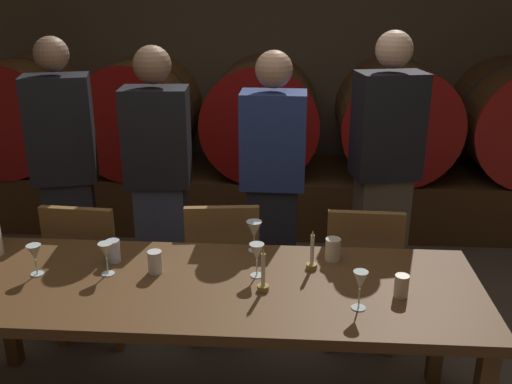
% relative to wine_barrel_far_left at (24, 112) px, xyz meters
% --- Properties ---
extents(back_wall, '(5.77, 0.24, 2.69)m').
position_rel_wine_barrel_far_left_xyz_m(back_wall, '(2.07, 0.55, 0.40)').
color(back_wall, brown).
rests_on(back_wall, ground).
extents(barrel_shelf, '(5.19, 0.90, 0.49)m').
position_rel_wine_barrel_far_left_xyz_m(barrel_shelf, '(2.07, 0.00, -0.70)').
color(barrel_shelf, '#4C2D16').
rests_on(barrel_shelf, ground).
extents(wine_barrel_far_left, '(0.93, 0.92, 0.93)m').
position_rel_wine_barrel_far_left_xyz_m(wine_barrel_far_left, '(0.00, 0.00, 0.00)').
color(wine_barrel_far_left, brown).
rests_on(wine_barrel_far_left, barrel_shelf).
extents(wine_barrel_left, '(0.93, 0.92, 0.93)m').
position_rel_wine_barrel_far_left_xyz_m(wine_barrel_left, '(1.02, 0.00, 0.00)').
color(wine_barrel_left, brown).
rests_on(wine_barrel_left, barrel_shelf).
extents(wine_barrel_center, '(0.93, 0.92, 0.93)m').
position_rel_wine_barrel_far_left_xyz_m(wine_barrel_center, '(2.04, 0.00, 0.00)').
color(wine_barrel_center, brown).
rests_on(wine_barrel_center, barrel_shelf).
extents(wine_barrel_right, '(0.93, 0.92, 0.93)m').
position_rel_wine_barrel_far_left_xyz_m(wine_barrel_right, '(3.13, 0.00, 0.00)').
color(wine_barrel_right, brown).
rests_on(wine_barrel_right, barrel_shelf).
extents(dining_table, '(2.45, 0.81, 0.74)m').
position_rel_wine_barrel_far_left_xyz_m(dining_table, '(1.93, -2.46, -0.27)').
color(dining_table, brown).
rests_on(dining_table, ground).
extents(chair_left, '(0.43, 0.43, 0.88)m').
position_rel_wine_barrel_far_left_xyz_m(chair_left, '(1.17, -1.86, -0.45)').
color(chair_left, brown).
rests_on(chair_left, ground).
extents(chair_center, '(0.44, 0.44, 0.88)m').
position_rel_wine_barrel_far_left_xyz_m(chair_center, '(1.92, -1.79, -0.45)').
color(chair_center, brown).
rests_on(chair_center, ground).
extents(chair_right, '(0.41, 0.41, 0.88)m').
position_rel_wine_barrel_far_left_xyz_m(chair_right, '(2.70, -1.81, -0.45)').
color(chair_right, brown).
rests_on(chair_right, ground).
extents(guest_far_left, '(0.43, 0.33, 1.71)m').
position_rel_wine_barrel_far_left_xyz_m(guest_far_left, '(0.92, -1.44, -0.07)').
color(guest_far_left, black).
rests_on(guest_far_left, ground).
extents(guest_center_left, '(0.40, 0.27, 1.67)m').
position_rel_wine_barrel_far_left_xyz_m(guest_center_left, '(1.51, -1.49, -0.08)').
color(guest_center_left, '#33384C').
rests_on(guest_center_left, ground).
extents(guest_center_right, '(0.38, 0.25, 1.65)m').
position_rel_wine_barrel_far_left_xyz_m(guest_center_right, '(2.19, -1.44, -0.10)').
color(guest_center_right, black).
rests_on(guest_center_right, ground).
extents(guest_far_right, '(0.42, 0.31, 1.75)m').
position_rel_wine_barrel_far_left_xyz_m(guest_far_right, '(2.85, -1.42, -0.04)').
color(guest_far_right, brown).
rests_on(guest_far_right, ground).
extents(candle_left, '(0.05, 0.05, 0.20)m').
position_rel_wine_barrel_far_left_xyz_m(candle_left, '(2.19, -2.51, -0.15)').
color(candle_left, olive).
rests_on(candle_left, dining_table).
extents(candle_right, '(0.05, 0.05, 0.20)m').
position_rel_wine_barrel_far_left_xyz_m(candle_right, '(2.40, -2.30, -0.15)').
color(candle_right, olive).
rests_on(candle_right, dining_table).
extents(wine_glass_far_left, '(0.07, 0.07, 0.15)m').
position_rel_wine_barrel_far_left_xyz_m(wine_glass_far_left, '(1.15, -2.43, -0.10)').
color(wine_glass_far_left, silver).
rests_on(wine_glass_far_left, dining_table).
extents(wine_glass_left, '(0.07, 0.07, 0.16)m').
position_rel_wine_barrel_far_left_xyz_m(wine_glass_left, '(1.47, -2.41, -0.09)').
color(wine_glass_left, silver).
rests_on(wine_glass_left, dining_table).
extents(wine_glass_center, '(0.08, 0.08, 0.16)m').
position_rel_wine_barrel_far_left_xyz_m(wine_glass_center, '(2.12, -2.12, -0.09)').
color(wine_glass_center, white).
rests_on(wine_glass_center, dining_table).
extents(wine_glass_right, '(0.07, 0.07, 0.16)m').
position_rel_wine_barrel_far_left_xyz_m(wine_glass_right, '(2.15, -2.38, -0.09)').
color(wine_glass_right, silver).
rests_on(wine_glass_right, dining_table).
extents(wine_glass_far_right, '(0.06, 0.06, 0.17)m').
position_rel_wine_barrel_far_left_xyz_m(wine_glass_far_right, '(2.59, -2.63, -0.08)').
color(wine_glass_far_right, silver).
rests_on(wine_glass_far_right, dining_table).
extents(cup_far_left, '(0.07, 0.07, 0.11)m').
position_rel_wine_barrel_far_left_xyz_m(cup_far_left, '(1.46, -2.28, -0.15)').
color(cup_far_left, silver).
rests_on(cup_far_left, dining_table).
extents(cup_center_left, '(0.07, 0.07, 0.11)m').
position_rel_wine_barrel_far_left_xyz_m(cup_center_left, '(1.68, -2.38, -0.15)').
color(cup_center_left, white).
rests_on(cup_center_left, dining_table).
extents(cup_center_right, '(0.07, 0.07, 0.11)m').
position_rel_wine_barrel_far_left_xyz_m(cup_center_right, '(2.51, -2.19, -0.15)').
color(cup_center_right, beige).
rests_on(cup_center_right, dining_table).
extents(cup_far_right, '(0.06, 0.06, 0.10)m').
position_rel_wine_barrel_far_left_xyz_m(cup_far_right, '(2.78, -2.52, -0.15)').
color(cup_far_right, beige).
rests_on(cup_far_right, dining_table).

